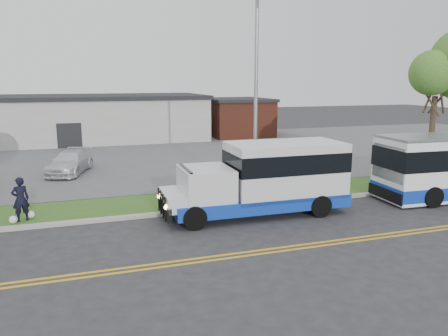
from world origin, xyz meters
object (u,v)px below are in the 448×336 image
object	(u,v)px
streetlight_near	(256,91)
parked_car_b	(70,162)
tree_east	(437,72)
pedestrian	(21,199)
shuttle_bus	(268,176)

from	to	relation	value
streetlight_near	parked_car_b	distance (m)	13.02
tree_east	pedestrian	xyz separation A→B (m)	(-21.60, -1.10, -5.19)
shuttle_bus	parked_car_b	distance (m)	13.92
streetlight_near	pedestrian	xyz separation A→B (m)	(-10.60, -0.83, -4.22)
tree_east	streetlight_near	world-z (taller)	streetlight_near
tree_east	parked_car_b	distance (m)	22.14
tree_east	shuttle_bus	distance (m)	12.71
tree_east	pedestrian	distance (m)	22.24
pedestrian	parked_car_b	distance (m)	9.45
tree_east	shuttle_bus	world-z (taller)	tree_east
streetlight_near	shuttle_bus	world-z (taller)	streetlight_near
tree_east	shuttle_bus	xyz separation A→B (m)	(-11.50, -2.94, -4.55)
tree_east	streetlight_near	size ratio (longest dim) A/B	0.88
tree_east	streetlight_near	bearing A→B (deg)	-178.58
tree_east	pedestrian	bearing A→B (deg)	-177.08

